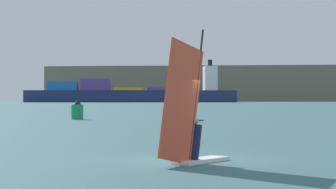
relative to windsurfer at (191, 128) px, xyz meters
name	(u,v)px	position (x,y,z in m)	size (l,w,h in m)	color
ground_plane	(193,160)	(0.29, 1.25, -1.08)	(4000.00, 4000.00, 0.00)	#386066
windsurfer	(191,128)	(0.00, 0.00, 0.00)	(2.57, 2.69, 4.09)	white
cargo_ship	(130,93)	(45.04, 588.86, 7.46)	(190.73, 37.34, 38.91)	navy
distant_headland	(258,86)	(291.42, 1052.67, 24.86)	(630.39, 297.93, 51.88)	#756B56
channel_buoy	(77,111)	(-3.26, 47.04, -0.20)	(1.17, 1.17, 1.97)	#19994C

